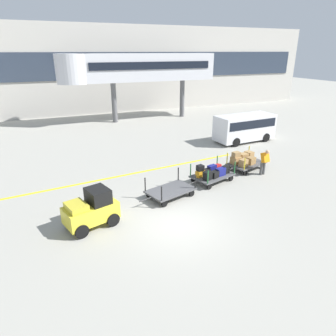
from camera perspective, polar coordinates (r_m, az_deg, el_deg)
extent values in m
plane|color=#9E9B91|center=(12.81, 1.71, -10.59)|extent=(120.00, 120.00, 0.00)
cube|color=yellow|center=(17.65, -8.77, -1.45)|extent=(15.76, 1.82, 0.01)
cube|color=#BCB7AD|center=(36.21, -16.35, 17.32)|extent=(59.22, 2.40, 9.48)
cube|color=#2D3847|center=(34.95, -16.15, 18.01)|extent=(56.26, 0.12, 2.80)
cube|color=silver|center=(31.70, -3.64, 18.50)|extent=(13.55, 2.20, 2.60)
cylinder|color=silver|center=(30.07, -17.66, 17.45)|extent=(3.00, 3.00, 2.60)
cube|color=black|center=(30.62, -2.90, 18.79)|extent=(12.19, 0.08, 0.70)
cylinder|color=#59595B|center=(31.00, -10.15, 12.10)|extent=(0.50, 0.50, 3.92)
cylinder|color=#59595B|center=(33.44, 2.68, 13.05)|extent=(0.50, 0.50, 3.92)
cube|color=gold|center=(12.76, -14.35, -8.16)|extent=(2.32, 1.65, 0.70)
cube|color=black|center=(12.59, -13.11, -5.10)|extent=(1.05, 1.17, 0.60)
cube|color=gold|center=(12.35, -16.97, -7.00)|extent=(0.93, 1.09, 0.24)
cylinder|color=black|center=(13.15, -17.92, -9.39)|extent=(0.59, 0.33, 0.56)
cylinder|color=black|center=(12.30, -16.04, -11.45)|extent=(0.59, 0.33, 0.56)
cylinder|color=black|center=(13.59, -12.58, -7.75)|extent=(0.59, 0.33, 0.56)
cylinder|color=black|center=(12.77, -10.39, -9.58)|extent=(0.59, 0.33, 0.56)
cube|color=#4C4C4F|center=(14.85, 0.48, -4.23)|extent=(2.60, 1.99, 0.08)
cylinder|color=black|center=(14.57, -4.35, -3.12)|extent=(0.06, 0.06, 0.70)
cylinder|color=black|center=(13.63, -1.22, -4.87)|extent=(0.06, 0.06, 0.70)
cylinder|color=black|center=(15.77, 1.95, -1.12)|extent=(0.06, 0.06, 0.70)
cylinder|color=black|center=(14.90, 5.21, -2.58)|extent=(0.06, 0.06, 0.70)
cylinder|color=black|center=(14.89, -3.56, -5.06)|extent=(0.34, 0.19, 0.32)
cylinder|color=black|center=(14.04, -0.69, -6.74)|extent=(0.34, 0.19, 0.32)
cylinder|color=black|center=(15.85, 1.51, -3.31)|extent=(0.34, 0.19, 0.32)
cylinder|color=black|center=(15.06, 4.47, -4.77)|extent=(0.34, 0.19, 0.32)
cylinder|color=#333333|center=(14.05, -4.26, -5.96)|extent=(0.69, 0.24, 0.05)
cube|color=#4C4C4F|center=(16.76, 8.41, -1.39)|extent=(2.60, 1.99, 0.08)
cylinder|color=#237033|center=(16.32, 4.30, -0.37)|extent=(0.06, 0.06, 0.70)
cylinder|color=#237033|center=(15.49, 7.56, -1.73)|extent=(0.06, 0.06, 0.70)
cylinder|color=#237033|center=(17.76, 9.28, 1.23)|extent=(0.06, 0.06, 0.70)
cylinder|color=#237033|center=(16.99, 12.50, 0.06)|extent=(0.06, 0.06, 0.70)
cylinder|color=black|center=(16.64, 4.85, -2.14)|extent=(0.34, 0.19, 0.32)
cylinder|color=black|center=(15.89, 7.82, -3.46)|extent=(0.34, 0.19, 0.32)
cylinder|color=black|center=(17.80, 8.86, -0.73)|extent=(0.34, 0.19, 0.32)
cylinder|color=black|center=(17.09, 11.80, -1.88)|extent=(0.34, 0.19, 0.32)
cylinder|color=#333333|center=(15.77, 4.69, -2.80)|extent=(0.69, 0.24, 0.05)
cube|color=orange|center=(16.36, 6.06, -1.04)|extent=(0.57, 0.47, 0.34)
cube|color=black|center=(15.99, 7.52, -1.44)|extent=(0.54, 0.45, 0.46)
cube|color=black|center=(16.71, 7.25, -0.69)|extent=(0.50, 0.36, 0.30)
cube|color=black|center=(16.32, 8.81, -1.20)|extent=(0.54, 0.46, 0.36)
cube|color=navy|center=(16.98, 8.30, -0.15)|extent=(0.56, 0.40, 0.42)
cube|color=navy|center=(16.62, 9.90, -0.70)|extent=(0.60, 0.40, 0.44)
cube|color=red|center=(17.40, 9.26, 0.12)|extent=(0.58, 0.46, 0.30)
cube|color=black|center=(16.97, 10.87, -0.27)|extent=(0.51, 0.38, 0.46)
cube|color=black|center=(16.24, 6.11, 0.01)|extent=(0.40, 0.36, 0.30)
cube|color=#4C4C4F|center=(18.95, 14.60, 0.86)|extent=(2.60, 1.99, 0.08)
cylinder|color=gold|center=(18.39, 11.13, 1.82)|extent=(0.06, 0.06, 0.70)
cylinder|color=gold|center=(17.66, 14.30, 0.72)|extent=(0.06, 0.06, 0.70)
cylinder|color=gold|center=(20.00, 15.06, 3.07)|extent=(0.06, 0.06, 0.70)
cylinder|color=gold|center=(19.32, 18.11, 2.10)|extent=(0.06, 0.06, 0.70)
cylinder|color=black|center=(18.71, 11.50, 0.21)|extent=(0.34, 0.19, 0.32)
cylinder|color=black|center=(18.04, 14.39, -0.85)|extent=(0.34, 0.19, 0.32)
cylinder|color=black|center=(20.01, 14.68, 1.33)|extent=(0.34, 0.19, 0.32)
cylinder|color=black|center=(19.38, 17.47, 0.38)|extent=(0.34, 0.19, 0.32)
cylinder|color=#333333|center=(17.83, 11.69, -0.26)|extent=(0.69, 0.24, 0.05)
cube|color=#A87F4C|center=(18.53, 12.68, 1.43)|extent=(0.59, 0.58, 0.45)
cube|color=#9E7A4C|center=(18.18, 14.08, 0.92)|extent=(0.55, 0.49, 0.45)
cube|color=#A87F4C|center=(19.00, 14.04, 1.92)|extent=(0.56, 0.48, 0.51)
cube|color=olive|center=(18.74, 15.39, 1.36)|extent=(0.61, 0.54, 0.42)
cube|color=#A87F4C|center=(19.56, 15.07, 2.33)|extent=(0.51, 0.58, 0.48)
cube|color=#9E7A4C|center=(18.41, 12.78, 2.52)|extent=(0.48, 0.39, 0.30)
cylinder|color=#4C4C4C|center=(18.27, 17.24, -0.03)|extent=(0.16, 0.16, 0.82)
cylinder|color=#4C4C4C|center=(18.40, 17.69, 0.07)|extent=(0.16, 0.16, 0.82)
cube|color=orange|center=(18.05, 17.91, 1.92)|extent=(0.43, 0.45, 0.61)
sphere|color=tan|center=(17.85, 18.31, 2.91)|extent=(0.22, 0.22, 0.22)
cube|color=silver|center=(24.67, 14.28, 7.52)|extent=(4.92, 2.23, 1.90)
cube|color=black|center=(24.58, 14.36, 8.42)|extent=(4.54, 2.24, 0.64)
cylinder|color=black|center=(23.29, 12.69, 4.79)|extent=(0.70, 0.29, 0.68)
cylinder|color=black|center=(25.24, 17.98, 5.54)|extent=(0.70, 0.29, 0.68)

